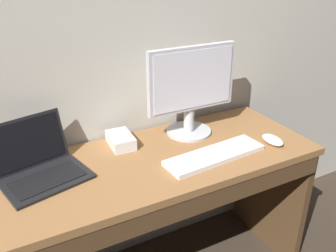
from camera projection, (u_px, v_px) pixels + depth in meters
back_wall at (106, 0)px, 1.51m from camera, size 3.94×0.04×2.74m
desk at (144, 200)px, 1.60m from camera, size 1.58×0.56×0.75m
laptop_black at (40, 167)px, 1.41m from camera, size 0.37×0.34×0.21m
external_monitor at (192, 87)px, 1.66m from camera, size 0.44×0.22×0.43m
wired_keyboard at (215, 155)px, 1.56m from camera, size 0.47×0.17×0.02m
computer_mouse at (273, 140)px, 1.66m from camera, size 0.08×0.12×0.04m
external_drive_box at (121, 140)px, 1.64m from camera, size 0.11×0.16×0.05m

